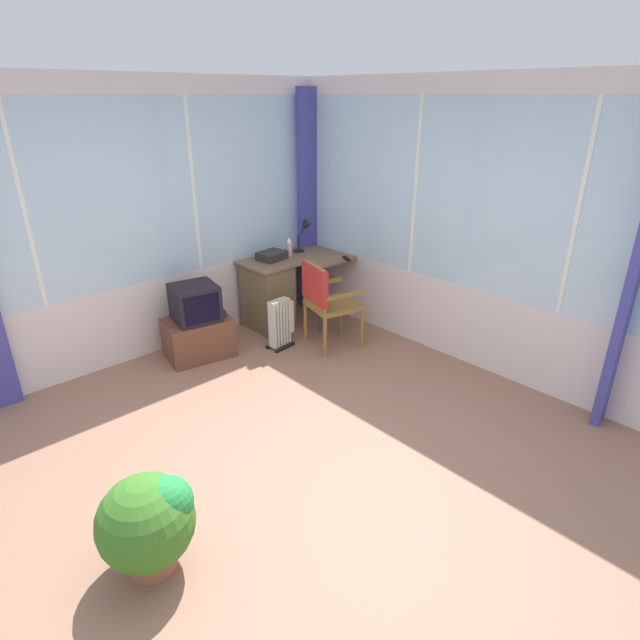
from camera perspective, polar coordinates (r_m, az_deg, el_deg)
name	(u,v)px	position (r m, az deg, el deg)	size (l,w,h in m)	color
ground	(288,470)	(3.88, -3.52, -16.24)	(5.63, 5.68, 0.06)	#956751
north_window_panel	(121,229)	(5.18, -21.17, 9.39)	(4.63, 0.07, 2.64)	silver
east_window_panel	(485,232)	(4.94, 17.77, 9.22)	(0.07, 4.68, 2.64)	silver
curtain_corner	(309,204)	(6.23, -1.27, 12.73)	(0.29, 0.07, 2.54)	#434196
curtain_east_far	(636,272)	(4.42, 31.60, 4.52)	(0.29, 0.07, 2.54)	#434196
desk	(271,293)	(5.83, -5.49, 3.03)	(1.13, 0.81, 0.77)	brown
desk_lamp	(306,230)	(6.04, -1.57, 9.91)	(0.23, 0.20, 0.38)	black
tv_remote	(346,258)	(5.79, 2.95, 6.83)	(0.04, 0.15, 0.02)	black
spray_bottle	(289,247)	(5.90, -3.42, 8.08)	(0.06, 0.06, 0.22)	pink
paper_tray	(272,256)	(5.79, -5.36, 7.11)	(0.30, 0.23, 0.09)	#2D2726
wooden_armchair	(323,295)	(5.24, 0.33, 2.76)	(0.59, 0.59, 0.92)	olive
tv_on_stand	(198,325)	(5.29, -13.39, -0.59)	(0.71, 0.55, 0.77)	brown
space_heater	(282,323)	(5.39, -4.29, -0.29)	(0.32, 0.20, 0.53)	silver
potted_plant	(149,521)	(3.14, -18.39, -20.40)	(0.53, 0.53, 0.60)	#95593E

